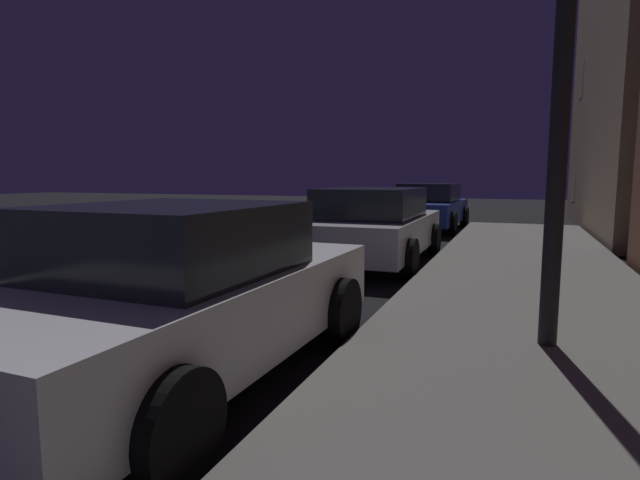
{
  "coord_description": "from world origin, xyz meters",
  "views": [
    {
      "loc": [
        5.41,
        0.61,
        1.65
      ],
      "look_at": [
        4.21,
        3.7,
        1.23
      ],
      "focal_mm": 28.55,
      "sensor_mm": 36.0,
      "label": 1
    }
  ],
  "objects": [
    {
      "name": "car_white",
      "position": [
        2.85,
        3.97,
        0.7
      ],
      "size": [
        2.2,
        4.12,
        1.43
      ],
      "color": "silver",
      "rests_on": "ground"
    },
    {
      "name": "car_silver",
      "position": [
        2.85,
        10.01,
        0.72
      ],
      "size": [
        2.16,
        4.45,
        1.43
      ],
      "color": "#B7B7BF",
      "rests_on": "ground"
    },
    {
      "name": "car_blue",
      "position": [
        2.85,
        16.54,
        0.71
      ],
      "size": [
        2.16,
        4.39,
        1.43
      ],
      "color": "navy",
      "rests_on": "ground"
    }
  ]
}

